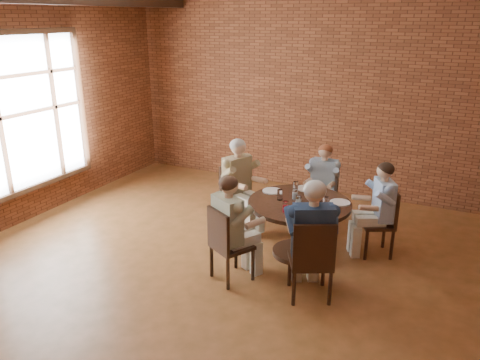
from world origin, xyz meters
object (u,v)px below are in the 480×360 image
at_px(dining_table, 299,218).
at_px(chair_c, 236,194).
at_px(chair_d, 226,242).
at_px(diner_d, 232,229).
at_px(diner_b, 323,186).
at_px(chair_e, 312,258).
at_px(chair_a, 383,220).
at_px(chair_b, 323,193).
at_px(smartphone, 327,211).
at_px(diner_a, 378,210).
at_px(diner_c, 240,185).
at_px(diner_e, 311,240).

distance_m(dining_table, chair_c, 1.23).
distance_m(chair_d, diner_d, 0.17).
distance_m(diner_b, chair_e, 2.04).
distance_m(chair_a, chair_b, 1.15).
distance_m(dining_table, smartphone, 0.48).
relative_size(diner_a, chair_b, 1.42).
height_order(chair_d, smartphone, chair_d).
height_order(chair_d, chair_e, chair_e).
bearing_deg(chair_a, diner_c, -114.79).
distance_m(diner_a, diner_d, 1.99).
bearing_deg(diner_b, smartphone, -71.02).
xyz_separation_m(diner_d, smartphone, (0.91, 0.78, 0.10)).
bearing_deg(chair_a, diner_e, -48.96).
height_order(chair_b, diner_c, diner_c).
distance_m(diner_b, chair_c, 1.29).
bearing_deg(diner_a, dining_table, -90.00).
height_order(chair_a, chair_c, chair_c).
bearing_deg(chair_d, smartphone, -109.17).
xyz_separation_m(chair_a, chair_d, (-1.53, -1.50, 0.01)).
distance_m(diner_e, smartphone, 0.73).
bearing_deg(dining_table, diner_c, 158.50).
bearing_deg(dining_table, diner_e, -62.95).
bearing_deg(chair_d, diner_d, -90.00).
relative_size(diner_a, diner_c, 0.94).
bearing_deg(diner_c, diner_d, -136.01).
xyz_separation_m(diner_e, smartphone, (-0.04, 0.72, 0.06)).
xyz_separation_m(chair_c, smartphone, (1.54, -0.59, 0.24)).
height_order(dining_table, chair_b, chair_b).
xyz_separation_m(dining_table, diner_a, (0.91, 0.47, 0.10)).
distance_m(dining_table, diner_d, 1.06).
bearing_deg(diner_e, dining_table, -90.00).
bearing_deg(chair_a, diner_b, -145.59).
distance_m(chair_a, diner_a, 0.16).
relative_size(dining_table, diner_a, 1.04).
height_order(chair_a, diner_c, diner_c).
height_order(chair_b, diner_b, diner_b).
xyz_separation_m(chair_a, diner_b, (-0.98, 0.53, 0.13)).
height_order(dining_table, chair_d, chair_d).
xyz_separation_m(dining_table, chair_d, (-0.54, -0.99, -0.03)).
distance_m(chair_b, chair_c, 1.32).
bearing_deg(diner_d, diner_c, -38.79).
height_order(diner_e, smartphone, diner_e).
bearing_deg(diner_c, diner_b, -38.23).
bearing_deg(chair_b, diner_a, -34.85).
xyz_separation_m(dining_table, diner_e, (0.44, -0.86, 0.17)).
distance_m(chair_a, smartphone, 0.90).
height_order(dining_table, smartphone, smartphone).
xyz_separation_m(diner_c, diner_d, (0.55, -1.34, -0.02)).
bearing_deg(diner_e, diner_c, -67.50).
height_order(chair_a, diner_e, diner_e).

